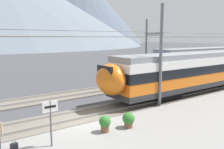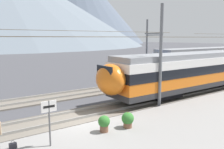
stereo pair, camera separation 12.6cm
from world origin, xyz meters
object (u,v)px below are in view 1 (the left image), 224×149
(catenary_mast_far_side, at_px, (147,49))
(handbag_beside_passenger, at_px, (14,146))
(train_near_platform, at_px, (210,68))
(potted_plant_by_shelter, at_px, (129,119))
(platform_sign, at_px, (50,113))
(train_far_track, at_px, (214,59))
(catenary_mast_mid, at_px, (160,55))
(potted_plant_platform_edge, at_px, (105,123))

(catenary_mast_far_side, bearing_deg, handbag_beside_passenger, -149.47)
(train_near_platform, xyz_separation_m, handbag_beside_passenger, (-19.42, -2.91, -1.79))
(potted_plant_by_shelter, bearing_deg, handbag_beside_passenger, 170.50)
(platform_sign, xyz_separation_m, handbag_beside_passenger, (-1.48, 0.70, -1.43))
(handbag_beside_passenger, xyz_separation_m, potted_plant_by_shelter, (5.79, -0.97, 0.35))
(train_near_platform, distance_m, train_far_track, 11.44)
(train_near_platform, bearing_deg, train_far_track, 29.79)
(train_near_platform, distance_m, catenary_mast_mid, 9.04)
(catenary_mast_mid, bearing_deg, potted_plant_platform_edge, -160.66)
(catenary_mast_mid, height_order, catenary_mast_far_side, catenary_mast_mid)
(train_far_track, xyz_separation_m, handbag_beside_passenger, (-29.35, -8.60, -1.79))
(catenary_mast_far_side, height_order, potted_plant_by_shelter, catenary_mast_far_side)
(train_far_track, bearing_deg, catenary_mast_far_side, 169.52)
(platform_sign, height_order, potted_plant_by_shelter, platform_sign)
(catenary_mast_mid, height_order, potted_plant_by_shelter, catenary_mast_mid)
(catenary_mast_mid, height_order, platform_sign, catenary_mast_mid)
(handbag_beside_passenger, relative_size, potted_plant_platform_edge, 0.43)
(platform_sign, bearing_deg, catenary_mast_far_side, 34.38)
(catenary_mast_far_side, bearing_deg, potted_plant_by_shelter, -136.59)
(platform_sign, relative_size, potted_plant_by_shelter, 2.45)
(catenary_mast_far_side, bearing_deg, train_near_platform, -80.39)
(catenary_mast_mid, bearing_deg, catenary_mast_far_side, 51.05)
(train_near_platform, bearing_deg, catenary_mast_far_side, 99.61)
(train_far_track, relative_size, handbag_beside_passenger, 64.92)
(catenary_mast_mid, bearing_deg, platform_sign, -166.72)
(platform_sign, bearing_deg, potted_plant_platform_edge, -0.67)
(train_far_track, xyz_separation_m, catenary_mast_far_side, (-11.24, 2.08, 1.67))
(catenary_mast_mid, relative_size, platform_sign, 18.28)
(train_far_track, bearing_deg, handbag_beside_passenger, -163.67)
(catenary_mast_far_side, xyz_separation_m, platform_sign, (-16.62, -11.37, -2.03))
(catenary_mast_far_side, height_order, platform_sign, catenary_mast_far_side)
(potted_plant_platform_edge, bearing_deg, train_far_track, 20.49)
(train_near_platform, bearing_deg, potted_plant_by_shelter, -164.09)
(platform_sign, height_order, potted_plant_platform_edge, platform_sign)
(catenary_mast_mid, xyz_separation_m, platform_sign, (-9.18, -2.17, -2.09))
(handbag_beside_passenger, bearing_deg, potted_plant_platform_edge, -9.43)
(train_near_platform, distance_m, handbag_beside_passenger, 19.72)
(train_near_platform, height_order, catenary_mast_mid, catenary_mast_mid)
(catenary_mast_mid, xyz_separation_m, catenary_mast_far_side, (7.44, 9.21, -0.06))
(platform_sign, relative_size, handbag_beside_passenger, 5.57)
(catenary_mast_mid, relative_size, catenary_mast_far_side, 1.00)
(train_near_platform, height_order, potted_plant_by_shelter, train_near_platform)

